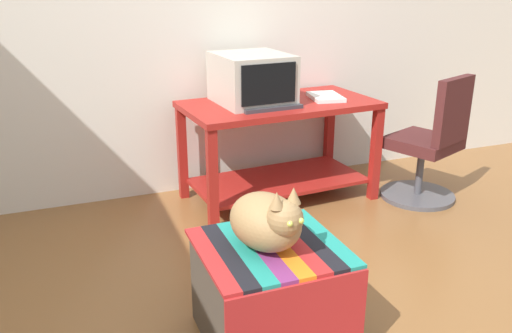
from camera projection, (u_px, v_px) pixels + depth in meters
back_wall at (187, 7)px, 3.61m from camera, size 8.00×0.10×2.60m
desk at (279, 134)px, 3.67m from camera, size 1.33×0.76×0.70m
tv_monitor at (252, 79)px, 3.52m from camera, size 0.48×0.53×0.32m
keyboard at (270, 107)px, 3.40m from camera, size 0.41×0.17×0.02m
book at (325, 97)px, 3.68m from camera, size 0.25×0.32×0.03m
ottoman_with_blanket at (270, 293)px, 2.28m from camera, size 0.59×0.57×0.45m
cat at (268, 221)px, 2.15m from camera, size 0.38×0.42×0.30m
office_chair at (430, 148)px, 3.67m from camera, size 0.55×0.55×0.89m
pen at (315, 96)px, 3.75m from camera, size 0.01×0.14×0.01m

